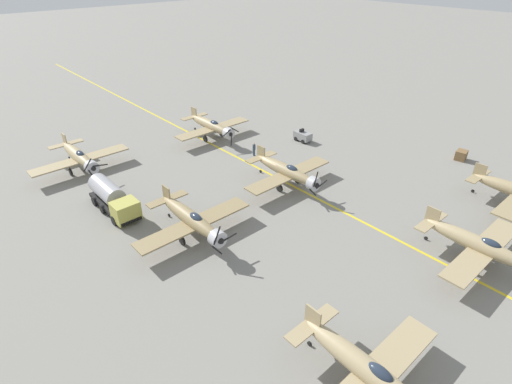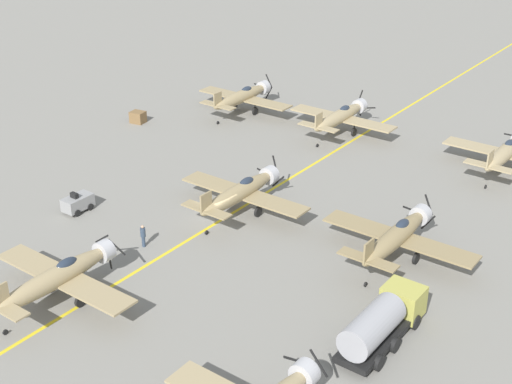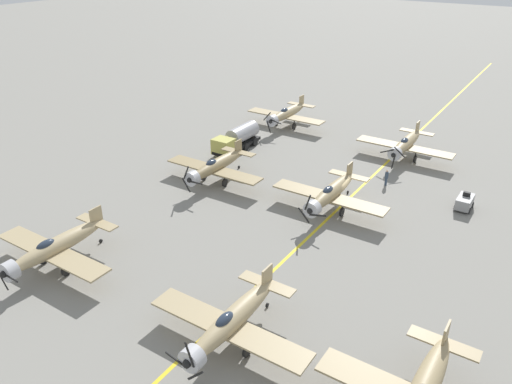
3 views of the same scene
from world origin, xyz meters
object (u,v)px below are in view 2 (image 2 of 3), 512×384
Objects in this scene: airplane_far_right at (506,152)px; tow_tractor at (78,203)px; airplane_near_center at (59,276)px; fuel_tanker at (382,321)px; supply_crate_by_tanker at (138,117)px; ground_crew_walking at (143,235)px; airplane_mid_center at (241,192)px; airplane_far_center at (341,116)px; airplane_far_left at (243,96)px; airplane_mid_right at (397,236)px.

tow_tractor is (-26.21, -29.40, -1.22)m from airplane_far_right.
airplane_far_right and airplane_near_center have the same top height.
fuel_tanker is 44.31m from supply_crate_by_tanker.
supply_crate_by_tanker is at bearing 121.44° from tow_tractor.
supply_crate_by_tanker is at bearing 135.84° from ground_crew_walking.
airplane_mid_center reaches higher than ground_crew_walking.
fuel_tanker is at bearing 21.02° from airplane_near_center.
ground_crew_walking is at bearing -108.86° from airplane_mid_center.
ground_crew_walking is at bearing -76.33° from airplane_far_center.
airplane_mid_center reaches higher than fuel_tanker.
supply_crate_by_tanker is at bearing -138.47° from airplane_far_left.
airplane_far_center is at bearing -5.81° from airplane_far_left.
supply_crate_by_tanker is at bearing 154.76° from fuel_tanker.
airplane_far_left is at bearing -177.48° from airplane_far_right.
ground_crew_walking is (-20.20, -0.41, -0.50)m from fuel_tanker.
airplane_mid_right is 1.00× the size of airplane_near_center.
airplane_far_center is 6.49× the size of ground_crew_walking.
airplane_near_center is (0.69, -38.29, 0.00)m from airplane_far_center.
ground_crew_walking is at bearing -6.38° from tow_tractor.
airplane_far_left reaches higher than fuel_tanker.
airplane_far_right is 7.81× the size of supply_crate_by_tanker.
tow_tractor is (-28.87, 0.56, -0.72)m from fuel_tanker.
ground_crew_walking is (12.37, -28.76, -1.00)m from airplane_far_left.
airplane_mid_right is at bearing -36.57° from airplane_far_center.
airplane_mid_right is 34.52m from airplane_far_left.
fuel_tanker is at bearing -25.24° from supply_crate_by_tanker.
airplane_mid_center reaches higher than airplane_far_right.
supply_crate_by_tanker is (-40.08, 18.89, -0.87)m from fuel_tanker.
fuel_tanker is at bearing -1.10° from tow_tractor.
fuel_tanker is at bearing -85.49° from airplane_far_right.
ground_crew_walking is at bearing -44.16° from supply_crate_by_tanker.
airplane_far_center is (-17.46, -0.70, -0.00)m from airplane_far_right.
fuel_tanker is (2.66, -29.96, -0.50)m from airplane_far_right.
airplane_near_center is 1.00× the size of airplane_mid_center.
airplane_mid_right is at bearing 111.44° from fuel_tanker.
airplane_far_left is 12.15m from supply_crate_by_tanker.
airplane_near_center is 39.61m from airplane_far_left.
ground_crew_walking is at bearing -178.82° from fuel_tanker.
ground_crew_walking is (-16.50, -9.83, -1.00)m from airplane_mid_right.
airplane_mid_center is 19.44m from fuel_tanker.
airplane_far_left is 28.06m from tow_tractor.
airplane_far_right is 1.00× the size of airplane_near_center.
airplane_far_left is (-13.13, 37.37, 0.00)m from airplane_near_center.
airplane_far_right reaches higher than ground_crew_walking.
fuel_tanker is 20.21m from ground_crew_walking.
tow_tractor is at bearing -93.13° from airplane_far_center.
airplane_mid_right is 10.13m from fuel_tanker.
supply_crate_by_tanker is (-22.58, 10.42, -1.37)m from airplane_mid_center.
airplane_far_right is 30.08m from fuel_tanker.
tow_tractor is 8.73m from ground_crew_walking.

